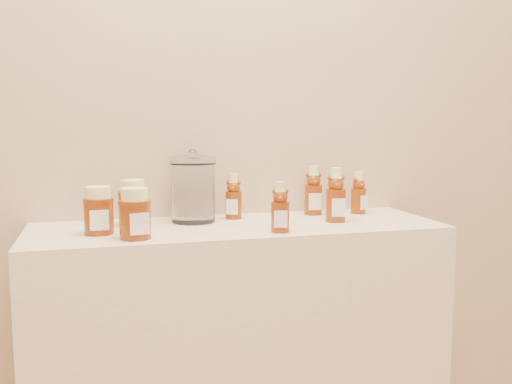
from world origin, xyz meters
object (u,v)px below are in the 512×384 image
object	(u,v)px
display_table	(239,371)
bear_bottle_back_left	(234,193)
honey_jar_left	(99,210)
glass_canister	(193,187)
bear_bottle_front_left	(280,204)

from	to	relation	value
display_table	bear_bottle_back_left	xyz separation A→B (m)	(0.01, 0.11, 0.53)
honey_jar_left	glass_canister	size ratio (longest dim) A/B	0.60
bear_bottle_back_left	honey_jar_left	world-z (taller)	bear_bottle_back_left
display_table	bear_bottle_back_left	world-z (taller)	bear_bottle_back_left
display_table	glass_canister	world-z (taller)	glass_canister
glass_canister	bear_bottle_back_left	bearing A→B (deg)	10.73
glass_canister	display_table	bearing A→B (deg)	-37.22
display_table	honey_jar_left	size ratio (longest dim) A/B	9.30
glass_canister	bear_bottle_front_left	bearing A→B (deg)	-47.54
bear_bottle_front_left	bear_bottle_back_left	bearing A→B (deg)	120.89
bear_bottle_front_left	glass_canister	bearing A→B (deg)	147.03
display_table	bear_bottle_front_left	xyz separation A→B (m)	(0.09, -0.13, 0.53)
bear_bottle_back_left	glass_canister	size ratio (longest dim) A/B	0.74
bear_bottle_back_left	bear_bottle_front_left	xyz separation A→B (m)	(0.07, -0.25, -0.00)
honey_jar_left	bear_bottle_back_left	bearing A→B (deg)	17.08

